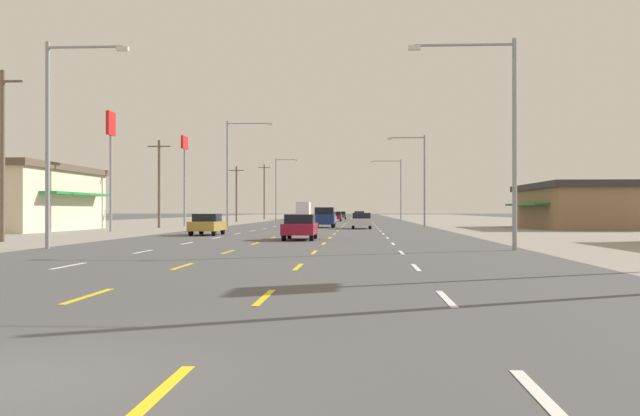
# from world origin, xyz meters

# --- Properties ---
(ground_plane) EXTENTS (572.00, 572.00, 0.00)m
(ground_plane) POSITION_xyz_m (0.00, 66.00, 0.00)
(ground_plane) COLOR #4C4C4F
(lot_apron_left) EXTENTS (28.00, 440.00, 0.01)m
(lot_apron_left) POSITION_xyz_m (-24.75, 66.00, 0.00)
(lot_apron_left) COLOR gray
(lot_apron_left) RESTS_ON ground
(lot_apron_right) EXTENTS (28.00, 440.00, 0.01)m
(lot_apron_right) POSITION_xyz_m (24.75, 66.00, 0.00)
(lot_apron_right) COLOR gray
(lot_apron_right) RESTS_ON ground
(lane_markings) EXTENTS (10.64, 227.60, 0.01)m
(lane_markings) POSITION_xyz_m (0.00, 104.50, 0.01)
(lane_markings) COLOR white
(lane_markings) RESTS_ON ground
(signal_span_wire) EXTENTS (25.87, 0.53, 8.93)m
(signal_span_wire) POSITION_xyz_m (-0.19, 9.75, 5.11)
(signal_span_wire) COLOR brown
(signal_span_wire) RESTS_ON ground
(sedan_center_turn_nearest) EXTENTS (1.80, 4.50, 1.46)m
(sedan_center_turn_nearest) POSITION_xyz_m (0.15, 34.32, 0.76)
(sedan_center_turn_nearest) COLOR maroon
(sedan_center_turn_nearest) RESTS_ON ground
(sedan_far_left_near) EXTENTS (1.80, 4.50, 1.46)m
(sedan_far_left_near) POSITION_xyz_m (-6.82, 41.72, 0.76)
(sedan_far_left_near) COLOR #B28C33
(sedan_far_left_near) RESTS_ON ground
(sedan_inner_right_mid) EXTENTS (1.80, 4.50, 1.46)m
(sedan_inner_right_mid) POSITION_xyz_m (3.72, 59.33, 0.76)
(sedan_inner_right_mid) COLOR silver
(sedan_inner_right_mid) RESTS_ON ground
(suv_center_turn_midfar) EXTENTS (1.98, 4.90, 1.98)m
(suv_center_turn_midfar) POSITION_xyz_m (0.13, 63.39, 1.03)
(suv_center_turn_midfar) COLOR navy
(suv_center_turn_midfar) RESTS_ON ground
(hatchback_center_turn_far) EXTENTS (1.72, 3.90, 1.54)m
(hatchback_center_turn_far) POSITION_xyz_m (-0.21, 79.83, 0.78)
(hatchback_center_turn_far) COLOR silver
(hatchback_center_turn_far) RESTS_ON ground
(sedan_center_turn_farther) EXTENTS (1.80, 4.50, 1.46)m
(sedan_center_turn_farther) POSITION_xyz_m (-0.18, 103.32, 0.76)
(sedan_center_turn_farther) COLOR maroon
(sedan_center_turn_farther) RESTS_ON ground
(hatchback_inner_right_farthest) EXTENTS (1.72, 3.90, 1.54)m
(hatchback_inner_right_farthest) POSITION_xyz_m (3.44, 110.33, 0.78)
(hatchback_inner_right_farthest) COLOR white
(hatchback_inner_right_farthest) RESTS_ON ground
(box_truck_far_left_distant_a) EXTENTS (2.40, 7.20, 3.23)m
(box_truck_far_left_distant_a) POSITION_xyz_m (-6.94, 127.04, 1.84)
(box_truck_far_left_distant_a) COLOR #B28C33
(box_truck_far_left_distant_a) RESTS_ON ground
(sedan_center_turn_distant_b) EXTENTS (1.80, 4.50, 1.46)m
(sedan_center_turn_distant_b) POSITION_xyz_m (0.02, 128.02, 0.76)
(sedan_center_turn_distant_b) COLOR #235B2D
(sedan_center_turn_distant_b) RESTS_ON ground
(storefront_right_row_1) EXTENTS (11.84, 18.07, 4.21)m
(storefront_right_row_1) POSITION_xyz_m (24.91, 61.90, 2.13)
(storefront_right_row_1) COLOR #8C6B4C
(storefront_right_row_1) RESTS_ON ground
(pole_sign_left_row_1) EXTENTS (0.24, 1.65, 9.62)m
(pole_sign_left_row_1) POSITION_xyz_m (-16.39, 49.80, 7.07)
(pole_sign_left_row_1) COLOR gray
(pole_sign_left_row_1) RESTS_ON ground
(pole_sign_left_row_2) EXTENTS (0.24, 2.30, 9.61)m
(pole_sign_left_row_2) POSITION_xyz_m (-15.18, 69.17, 7.27)
(pole_sign_left_row_2) COLOR gray
(pole_sign_left_row_2) RESTS_ON ground
(streetlight_left_row_0) EXTENTS (3.73, 0.26, 9.12)m
(streetlight_left_row_0) POSITION_xyz_m (-9.78, 24.05, 5.27)
(streetlight_left_row_0) COLOR gray
(streetlight_left_row_0) RESTS_ON ground
(streetlight_right_row_0) EXTENTS (4.59, 0.26, 9.00)m
(streetlight_right_row_0) POSITION_xyz_m (9.63, 24.05, 5.31)
(streetlight_right_row_0) COLOR gray
(streetlight_right_row_0) RESTS_ON ground
(streetlight_left_row_1) EXTENTS (4.84, 0.26, 10.93)m
(streetlight_left_row_1) POSITION_xyz_m (-9.67, 66.99, 6.34)
(streetlight_left_row_1) COLOR gray
(streetlight_left_row_1) RESTS_ON ground
(streetlight_right_row_1) EXTENTS (3.91, 0.26, 9.37)m
(streetlight_right_row_1) POSITION_xyz_m (9.76, 66.99, 5.42)
(streetlight_right_row_1) COLOR gray
(streetlight_right_row_1) RESTS_ON ground
(streetlight_left_row_2) EXTENTS (3.71, 0.26, 10.20)m
(streetlight_left_row_2) POSITION_xyz_m (-9.81, 109.92, 5.83)
(streetlight_left_row_2) COLOR gray
(streetlight_left_row_2) RESTS_ON ground
(streetlight_right_row_2) EXTENTS (5.02, 0.26, 9.91)m
(streetlight_right_row_2) POSITION_xyz_m (9.60, 109.92, 5.83)
(streetlight_right_row_2) COLOR gray
(streetlight_right_row_2) RESTS_ON ground
(utility_pole_left_row_0) EXTENTS (2.20, 0.26, 9.20)m
(utility_pole_left_row_0) POSITION_xyz_m (-15.52, 30.60, 4.79)
(utility_pole_left_row_0) COLOR brown
(utility_pole_left_row_0) RESTS_ON ground
(utility_pole_left_row_1) EXTENTS (2.20, 0.26, 8.44)m
(utility_pole_left_row_1) POSITION_xyz_m (-15.72, 61.33, 4.41)
(utility_pole_left_row_1) COLOR brown
(utility_pole_left_row_1) RESTS_ON ground
(utility_pole_left_row_2) EXTENTS (2.20, 0.26, 8.16)m
(utility_pole_left_row_2) POSITION_xyz_m (-14.60, 98.12, 4.27)
(utility_pole_left_row_2) COLOR brown
(utility_pole_left_row_2) RESTS_ON ground
(utility_pole_left_row_3) EXTENTS (2.20, 0.26, 10.36)m
(utility_pole_left_row_3) POSITION_xyz_m (-14.51, 128.09, 5.38)
(utility_pole_left_row_3) COLOR brown
(utility_pole_left_row_3) RESTS_ON ground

